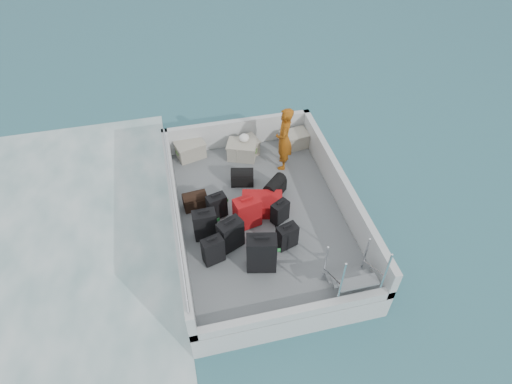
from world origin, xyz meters
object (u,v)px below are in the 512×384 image
(suitcase_3, at_px, (261,254))
(suitcase_8, at_px, (262,204))
(crate_1, at_px, (242,151))
(crate_3, at_px, (294,140))
(suitcase_2, at_px, (217,206))
(passenger, at_px, (284,139))
(crate_2, at_px, (244,148))
(suitcase_0, at_px, (213,251))
(crate_0, at_px, (191,150))
(suitcase_4, at_px, (231,235))
(suitcase_7, at_px, (280,212))
(suitcase_6, at_px, (287,237))
(suitcase_5, at_px, (247,213))
(suitcase_1, at_px, (205,225))

(suitcase_3, bearing_deg, suitcase_8, 88.17)
(crate_1, xyz_separation_m, crate_3, (1.33, 0.12, -0.01))
(suitcase_2, distance_m, passenger, 2.20)
(suitcase_3, distance_m, passenger, 2.97)
(suitcase_8, xyz_separation_m, passenger, (0.82, 1.27, 0.61))
(suitcase_3, relative_size, crate_2, 1.32)
(suitcase_0, distance_m, crate_0, 3.18)
(suitcase_8, distance_m, crate_0, 2.43)
(suitcase_4, height_order, crate_2, suitcase_4)
(suitcase_0, height_order, suitcase_8, suitcase_0)
(suitcase_0, distance_m, suitcase_8, 1.62)
(suitcase_4, bearing_deg, suitcase_2, 73.60)
(suitcase_3, height_order, suitcase_7, suitcase_3)
(suitcase_7, height_order, passenger, passenger)
(suitcase_2, height_order, suitcase_6, suitcase_2)
(suitcase_6, height_order, crate_3, suitcase_6)
(suitcase_5, height_order, suitcase_7, suitcase_5)
(suitcase_6, distance_m, passenger, 2.44)
(suitcase_7, xyz_separation_m, suitcase_8, (-0.28, 0.39, -0.09))
(suitcase_2, bearing_deg, crate_0, 83.65)
(suitcase_1, bearing_deg, suitcase_7, 1.45)
(suitcase_0, relative_size, suitcase_6, 1.13)
(suitcase_2, height_order, crate_0, suitcase_2)
(suitcase_7, relative_size, crate_0, 0.81)
(suitcase_0, relative_size, passenger, 0.39)
(crate_1, height_order, crate_3, crate_1)
(suitcase_2, distance_m, suitcase_7, 1.30)
(suitcase_2, height_order, suitcase_7, suitcase_2)
(suitcase_5, bearing_deg, suitcase_1, 175.39)
(suitcase_7, xyz_separation_m, crate_3, (1.00, 2.29, -0.07))
(suitcase_7, bearing_deg, crate_0, 91.25)
(suitcase_4, xyz_separation_m, crate_2, (0.85, 2.70, -0.16))
(suitcase_5, height_order, suitcase_8, suitcase_5)
(suitcase_3, xyz_separation_m, crate_3, (1.65, 3.33, -0.23))
(suitcase_7, distance_m, passenger, 1.82)
(suitcase_7, height_order, crate_1, suitcase_7)
(suitcase_8, bearing_deg, crate_0, 44.75)
(crate_1, bearing_deg, suitcase_5, -99.00)
(crate_1, bearing_deg, suitcase_3, -95.54)
(suitcase_1, relative_size, crate_3, 1.11)
(suitcase_2, relative_size, suitcase_7, 1.09)
(suitcase_3, relative_size, crate_1, 1.27)
(suitcase_5, bearing_deg, suitcase_2, 133.31)
(crate_3, bearing_deg, passenger, -126.47)
(suitcase_8, distance_m, crate_2, 1.88)
(suitcase_8, height_order, crate_1, crate_1)
(crate_0, height_order, passenger, passenger)
(suitcase_0, xyz_separation_m, suitcase_5, (0.81, 0.74, 0.05))
(suitcase_5, relative_size, suitcase_7, 1.39)
(suitcase_8, bearing_deg, suitcase_0, 146.21)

